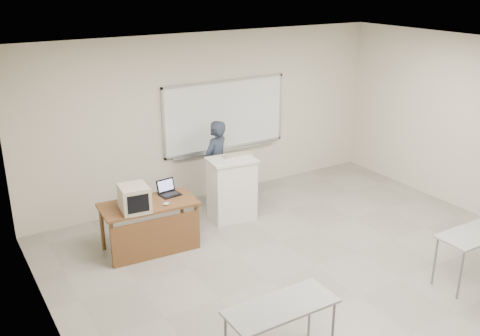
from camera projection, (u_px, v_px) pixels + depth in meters
floor at (358, 297)px, 6.93m from camera, size 7.00×8.00×0.01m
whiteboard at (225, 116)px, 9.75m from camera, size 2.48×0.10×1.31m
student_desks at (452, 304)px, 5.61m from camera, size 4.40×2.20×0.73m
instructor_desk at (152, 219)px, 7.86m from camera, size 1.40×0.70×0.75m
podium at (232, 189)px, 8.96m from camera, size 0.76×0.55×1.07m
crt_monitor at (134, 198)px, 7.59m from camera, size 0.40×0.45×0.38m
laptop at (169, 191)px, 8.18m from camera, size 0.30×0.28×0.22m
mouse at (166, 204)px, 7.81m from camera, size 0.12×0.09×0.04m
keyboard at (237, 155)px, 8.91m from camera, size 0.50×0.18×0.03m
presenter at (216, 164)px, 9.40m from camera, size 0.68×0.59×1.56m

